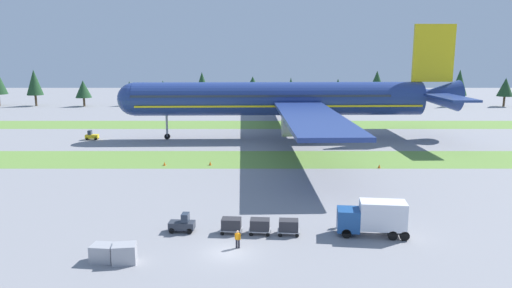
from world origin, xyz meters
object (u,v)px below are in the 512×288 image
object	(u,v)px
catering_truck	(371,217)
uld_container_1	(122,254)
airliner	(287,99)
ground_crew_loader	(236,239)
cargo_dolly_third	(286,226)
uld_container_0	(101,253)
ground_crew_marshaller	(338,219)
taxiway_marker_0	(208,163)
baggage_tug	(180,224)
taxiway_marker_1	(162,164)
cargo_dolly_second	(258,225)
cargo_dolly_lead	(229,224)
taxiway_marker_2	(377,166)
pushback_tractor	(89,136)

from	to	relation	value
catering_truck	uld_container_1	xyz separation A→B (m)	(-23.15, -6.25, -1.10)
airliner	ground_crew_loader	bearing A→B (deg)	169.53
catering_truck	ground_crew_loader	world-z (taller)	catering_truck
airliner	ground_crew_loader	distance (m)	58.09
cargo_dolly_third	uld_container_0	xyz separation A→B (m)	(-16.72, -6.14, -0.16)
cargo_dolly_third	uld_container_1	distance (m)	16.11
ground_crew_marshaller	taxiway_marker_0	xyz separation A→B (m)	(-16.25, 27.62, -0.60)
baggage_tug	taxiway_marker_1	world-z (taller)	baggage_tug
baggage_tug	uld_container_1	size ratio (longest dim) A/B	1.34
cargo_dolly_second	taxiway_marker_1	distance (m)	32.95
cargo_dolly_lead	taxiway_marker_2	size ratio (longest dim) A/B	3.85
baggage_tug	pushback_tractor	distance (m)	58.13
catering_truck	taxiway_marker_2	xyz separation A→B (m)	(7.83, 28.00, -1.65)
uld_container_0	taxiway_marker_1	distance (m)	35.61
cargo_dolly_second	taxiway_marker_0	distance (m)	30.46
taxiway_marker_0	cargo_dolly_second	bearing A→B (deg)	-75.13
ground_crew_loader	airliner	bearing A→B (deg)	-88.95
airliner	baggage_tug	size ratio (longest dim) A/B	32.47
ground_crew_loader	taxiway_marker_0	xyz separation A→B (m)	(-5.71, 32.98, -0.60)
airliner	pushback_tractor	world-z (taller)	airliner
baggage_tug	cargo_dolly_lead	distance (m)	5.03
ground_crew_marshaller	ground_crew_loader	xyz separation A→B (m)	(-10.54, -5.35, 0.00)
airliner	taxiway_marker_1	xyz separation A→B (m)	(-21.85, -24.16, -8.15)
airliner	taxiway_marker_1	distance (m)	33.58
baggage_tug	taxiway_marker_1	xyz separation A→B (m)	(-7.29, 28.65, -0.49)
pushback_tractor	taxiway_marker_1	distance (m)	30.12
cargo_dolly_second	taxiway_marker_2	xyz separation A→B (m)	(19.12, 27.55, -0.62)
ground_crew_loader	uld_container_1	bearing A→B (deg)	27.70
taxiway_marker_1	taxiway_marker_2	bearing A→B (deg)	-2.79
catering_truck	pushback_tractor	world-z (taller)	catering_truck
baggage_tug	cargo_dolly_second	world-z (taller)	baggage_tug
pushback_tractor	taxiway_marker_2	bearing A→B (deg)	63.74
catering_truck	uld_container_1	size ratio (longest dim) A/B	3.59
airliner	pushback_tractor	xyz separation A→B (m)	(-41.39, -1.25, -7.66)
catering_truck	uld_container_0	bearing A→B (deg)	109.87
pushback_tractor	taxiway_marker_0	size ratio (longest dim) A/B	3.81
taxiway_marker_1	ground_crew_marshaller	bearing A→B (deg)	-49.24
baggage_tug	taxiway_marker_0	xyz separation A→B (m)	(0.09, 28.85, -0.47)
pushback_tractor	uld_container_1	xyz separation A→B (m)	(22.89, -58.84, 0.03)
uld_container_1	taxiway_marker_1	world-z (taller)	uld_container_1
catering_truck	taxiway_marker_1	size ratio (longest dim) A/B	11.15
baggage_tug	pushback_tractor	size ratio (longest dim) A/B	1.02
pushback_tractor	ground_crew_loader	size ratio (longest dim) A/B	1.52
uld_container_0	taxiway_marker_2	distance (m)	47.28
catering_truck	uld_container_0	world-z (taller)	catering_truck
cargo_dolly_second	taxiway_marker_1	size ratio (longest dim) A/B	3.58
cargo_dolly_third	ground_crew_loader	bearing A→B (deg)	127.90
airliner	cargo_dolly_lead	size ratio (longest dim) A/B	37.88
pushback_tractor	ground_crew_loader	world-z (taller)	pushback_tractor
uld_container_1	cargo_dolly_third	bearing A→B (deg)	23.74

